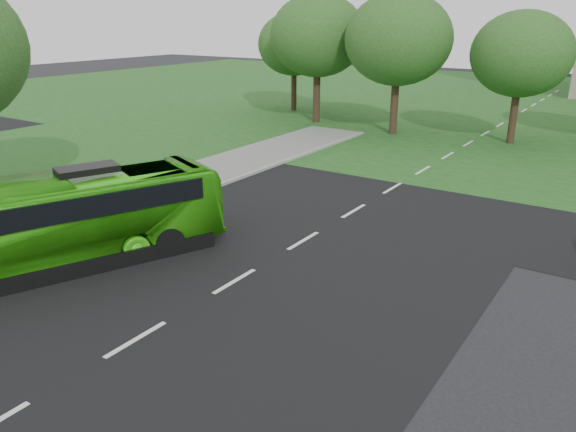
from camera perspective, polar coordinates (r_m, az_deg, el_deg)
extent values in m
plane|color=black|center=(16.34, -9.90, -9.18)|extent=(160.00, 160.00, 0.00)
cube|color=black|center=(32.77, 14.79, 5.27)|extent=(14.00, 120.00, 0.01)
cube|color=black|center=(27.34, 10.55, 2.79)|extent=(80.00, 12.00, 0.01)
cube|color=silver|center=(28.23, 11.37, 3.29)|extent=(0.15, 90.00, 0.01)
cube|color=#1A4C19|center=(56.63, 23.48, 10.19)|extent=(120.00, 60.00, 0.01)
cylinder|color=black|center=(44.10, 2.92, 11.82)|extent=(0.54, 0.54, 3.58)
ellipsoid|color=#1F4C19|center=(43.71, 3.03, 17.84)|extent=(7.10, 7.10, 6.03)
cylinder|color=black|center=(40.16, 10.72, 10.66)|extent=(0.52, 0.52, 3.47)
ellipsoid|color=#1F4C19|center=(39.73, 11.15, 17.21)|extent=(7.14, 7.14, 6.07)
cylinder|color=black|center=(39.18, 21.88, 9.12)|extent=(0.47, 0.47, 3.11)
ellipsoid|color=#1F4C19|center=(38.74, 22.66, 14.95)|extent=(6.17, 6.17, 5.25)
cylinder|color=black|center=(49.63, 0.60, 12.46)|extent=(0.47, 0.47, 3.11)
ellipsoid|color=#1F4C19|center=(49.29, 0.62, 17.07)|extent=(6.10, 6.10, 5.19)
imported|color=#33AA13|center=(19.62, -22.22, -0.58)|extent=(6.50, 10.90, 3.00)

